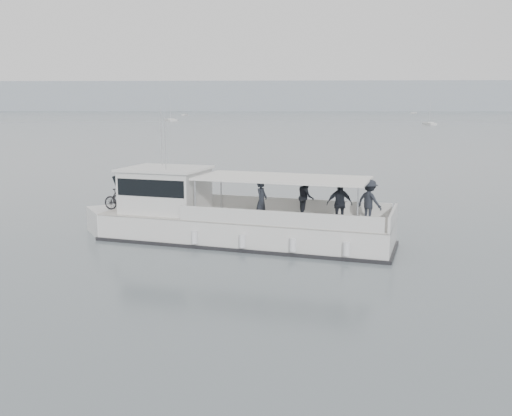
{
  "coord_description": "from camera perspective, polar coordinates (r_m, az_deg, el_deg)",
  "views": [
    {
      "loc": [
        3.16,
        -22.19,
        6.21
      ],
      "look_at": [
        2.06,
        3.13,
        1.6
      ],
      "focal_mm": 40.0,
      "sensor_mm": 36.0,
      "label": 1
    }
  ],
  "objects": [
    {
      "name": "ground",
      "position": [
        23.26,
        -5.43,
        -5.23
      ],
      "size": [
        1400.0,
        1400.0,
        0.0
      ],
      "primitive_type": "plane",
      "color": "slate",
      "rests_on": "ground"
    },
    {
      "name": "headland",
      "position": [
        582.25,
        2.23,
        11.06
      ],
      "size": [
        1400.0,
        90.0,
        28.0
      ],
      "primitive_type": "cube",
      "color": "#939EA8",
      "rests_on": "ground"
    },
    {
      "name": "tour_boat",
      "position": [
        26.35,
        -3.81,
        -1.03
      ],
      "size": [
        15.04,
        7.12,
        6.33
      ],
      "rotation": [
        0.0,
        0.0,
        -0.27
      ],
      "color": "silver",
      "rests_on": "ground"
    },
    {
      "name": "moored_fleet",
      "position": [
        238.52,
        -3.62,
        8.88
      ],
      "size": [
        413.88,
        357.73,
        11.12
      ],
      "color": "silver",
      "rests_on": "ground"
    }
  ]
}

